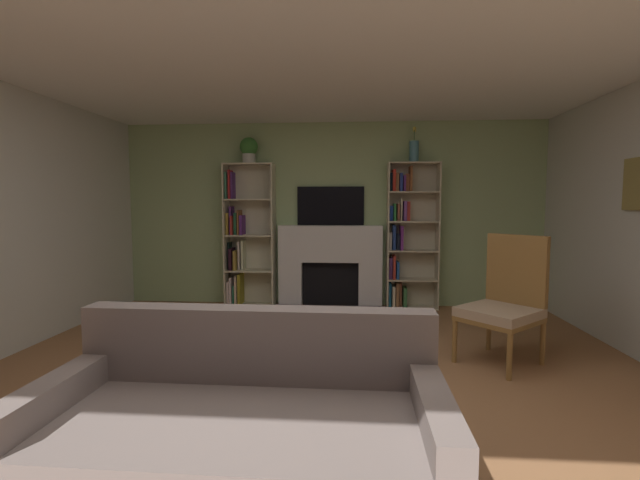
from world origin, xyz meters
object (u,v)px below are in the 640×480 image
Objects in this scene: vase_with_flowers at (414,151)px; armchair at (505,301)px; fireplace at (330,264)px; potted_plant at (249,149)px; tv at (331,206)px; bookshelf_right at (406,236)px; couch at (242,442)px; bookshelf_left at (245,240)px.

armchair is at bearing -74.30° from vase_with_flowers.
fireplace is 1.91m from potted_plant.
bookshelf_right is (1.02, -0.07, -0.40)m from tv.
fireplace is at bearing -179.94° from bookshelf_right.
bookshelf_right is at bearing 0.06° from fireplace.
potted_plant is at bearing -178.76° from bookshelf_right.
bookshelf_right is 2.42m from potted_plant.
vase_with_flowers reaches higher than tv.
vase_with_flowers reaches higher than potted_plant.
tv is at bearing 128.29° from armchair.
vase_with_flowers is (0.08, -0.05, 1.12)m from bookshelf_right.
vase_with_flowers is 4.55m from couch.
fireplace is 1.87m from vase_with_flowers.
potted_plant reaches higher than armchair.
fireplace is at bearing 87.04° from couch.
potted_plant is 2.20m from vase_with_flowers.
vase_with_flowers is at bearing -2.34° from fireplace.
bookshelf_left reaches higher than fireplace.
tv is 1.10m from bookshelf_right.
fireplace is 1.09m from bookshelf_right.
vase_with_flowers is (1.10, -0.12, 0.72)m from tv.
fireplace is 0.78× the size of bookshelf_left.
bookshelf_right is 2.16m from armchair.
bookshelf_right is at bearing 0.15° from bookshelf_left.
fireplace is 0.80m from tv.
couch is (0.89, -3.97, -1.85)m from potted_plant.
vase_with_flowers is at bearing 71.77° from couch.
bookshelf_left is 1.02× the size of couch.
couch is 1.69× the size of armchair.
armchair is (0.64, -2.02, -0.43)m from bookshelf_right.
bookshelf_left is at bearing 178.99° from vase_with_flowers.
tv is 1.34m from potted_plant.
armchair is at bearing 46.93° from couch.
potted_plant is 0.18× the size of couch.
potted_plant is 0.75× the size of vase_with_flowers.
fireplace is at bearing 2.33° from potted_plant.
potted_plant is 3.74m from armchair.
vase_with_flowers reaches higher than couch.
armchair is at bearing -35.66° from potted_plant.
fireplace is 0.79× the size of couch.
tv is 0.47× the size of bookshelf_right.
vase_with_flowers is at bearing -1.01° from bookshelf_left.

